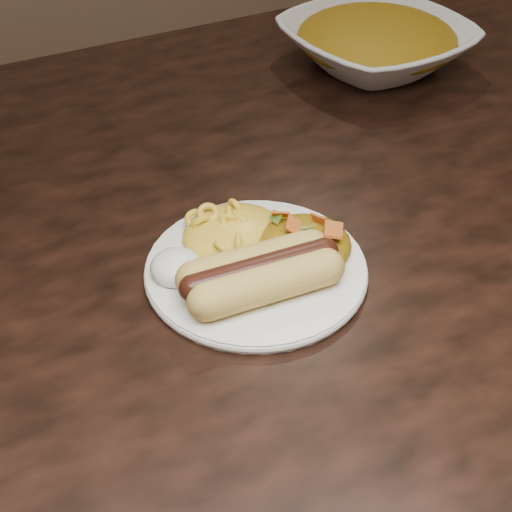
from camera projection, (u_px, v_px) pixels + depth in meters
name	position (u px, v px, depth m)	size (l,w,h in m)	color
table	(123.00, 322.00, 0.72)	(1.60, 0.90, 0.75)	black
plate	(256.00, 269.00, 0.64)	(0.20, 0.20, 0.01)	white
hotdog	(261.00, 272.00, 0.60)	(0.12, 0.07, 0.03)	#F0CA5D
mac_and_cheese	(233.00, 221.00, 0.65)	(0.10, 0.09, 0.04)	#FFD24C
sour_cream	(176.00, 262.00, 0.61)	(0.05, 0.05, 0.03)	white
taco_salad	(304.00, 237.00, 0.64)	(0.09, 0.08, 0.04)	#C65508
serving_bowl	(376.00, 45.00, 0.95)	(0.24, 0.24, 0.06)	white
bowl_filling	(378.00, 30.00, 0.93)	(0.21, 0.21, 0.05)	#C65508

